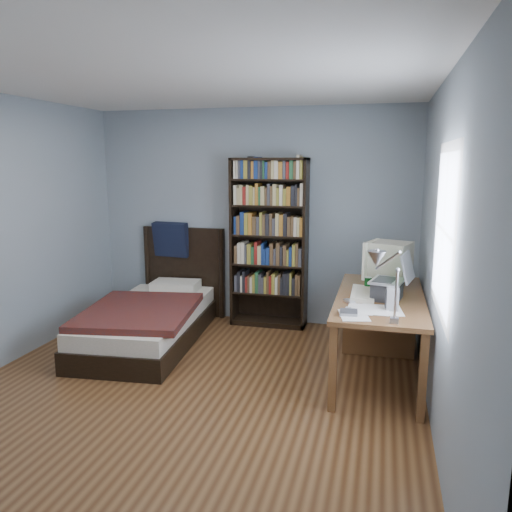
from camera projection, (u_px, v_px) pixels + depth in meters
The scene contains 14 objects.
room at pixel (187, 245), 3.87m from camera, with size 4.20×4.24×2.50m.
desk at pixel (379, 315), 4.87m from camera, with size 0.75×1.66×0.73m.
crt_monitor at pixel (388, 260), 4.72m from camera, with size 0.47×0.44×0.42m.
laptop at pixel (389, 287), 4.25m from camera, with size 0.40×0.39×0.41m.
desk_lamp at pixel (380, 266), 3.23m from camera, with size 0.23×0.52×0.61m.
keyboard at pixel (363, 294), 4.38m from camera, with size 0.20×0.51×0.04m, color beige.
speaker at pixel (392, 299), 3.94m from camera, with size 0.09×0.09×0.18m, color gray.
soda_can at pixel (368, 284), 4.57m from camera, with size 0.06×0.06×0.12m, color #07360C.
mouse at pixel (380, 286), 4.65m from camera, with size 0.07×0.12×0.04m, color silver.
phone_silver at pixel (349, 301), 4.17m from camera, with size 0.05×0.11×0.02m, color silver.
phone_grey at pixel (348, 309), 3.95m from camera, with size 0.04×0.08×0.02m, color gray.
external_drive at pixel (349, 313), 3.84m from camera, with size 0.13×0.13×0.03m, color gray.
bookshelf at pixel (269, 243), 5.72m from camera, with size 0.87×0.30×1.93m.
bed at pixel (152, 316), 5.36m from camera, with size 1.23×2.11×1.16m.
Camera 1 is at (1.50, -3.57, 1.89)m, focal length 35.00 mm.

